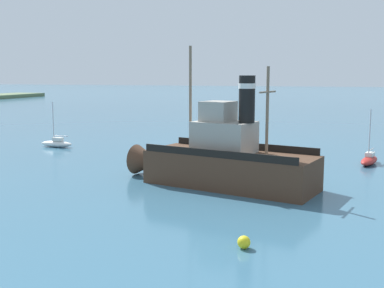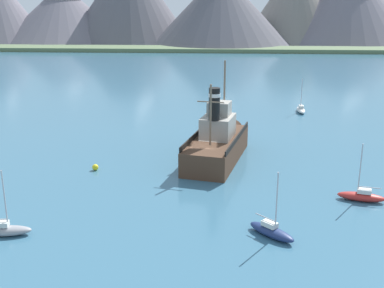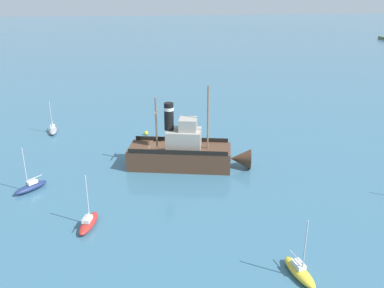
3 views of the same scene
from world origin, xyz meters
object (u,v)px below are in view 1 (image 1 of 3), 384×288
(sailboat_white, at_px, (57,143))
(sailboat_yellow, at_px, (220,139))
(old_tugboat, at_px, (223,160))
(mooring_buoy, at_px, (244,242))
(sailboat_red, at_px, (369,160))

(sailboat_white, xyz_separation_m, sailboat_yellow, (8.95, -16.09, 0.00))
(old_tugboat, bearing_deg, mooring_buoy, -160.69)
(sailboat_white, relative_size, mooring_buoy, 8.09)
(sailboat_yellow, bearing_deg, old_tugboat, -164.46)
(sailboat_red, xyz_separation_m, mooring_buoy, (-23.85, 6.03, -0.12))
(sailboat_red, height_order, mooring_buoy, sailboat_red)
(sailboat_red, distance_m, sailboat_yellow, 18.43)
(old_tugboat, distance_m, sailboat_white, 25.07)
(old_tugboat, height_order, sailboat_yellow, old_tugboat)
(sailboat_yellow, bearing_deg, sailboat_red, -119.47)
(old_tugboat, relative_size, sailboat_white, 3.02)
(sailboat_red, xyz_separation_m, sailboat_white, (0.11, 32.13, 0.00))
(sailboat_red, bearing_deg, old_tugboat, 139.52)
(old_tugboat, distance_m, sailboat_red, 15.77)
(mooring_buoy, bearing_deg, sailboat_yellow, 16.92)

